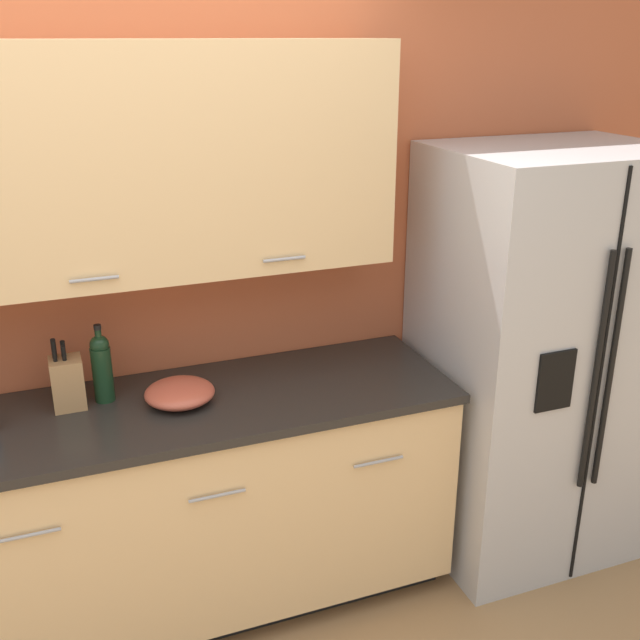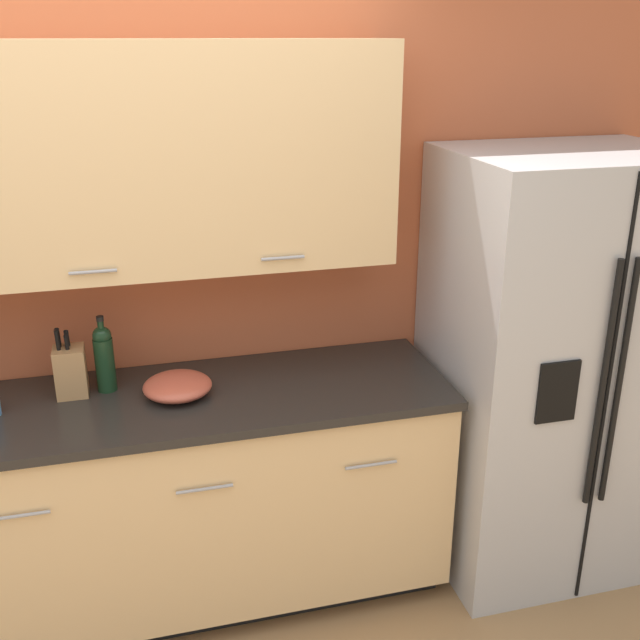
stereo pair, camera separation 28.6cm
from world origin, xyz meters
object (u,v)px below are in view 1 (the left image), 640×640
object	(u,v)px
mixing_bowl	(180,393)
refrigerator	(538,357)
wine_bottle	(102,366)
knife_block	(67,382)

from	to	relation	value
mixing_bowl	refrigerator	bearing A→B (deg)	-2.34
wine_bottle	mixing_bowl	size ratio (longest dim) A/B	1.16
refrigerator	knife_block	distance (m)	1.94
refrigerator	wine_bottle	distance (m)	1.82
refrigerator	wine_bottle	bearing A→B (deg)	174.24
wine_bottle	mixing_bowl	world-z (taller)	wine_bottle
wine_bottle	refrigerator	bearing A→B (deg)	-5.76
knife_block	wine_bottle	bearing A→B (deg)	4.39
knife_block	refrigerator	bearing A→B (deg)	-5.10
knife_block	wine_bottle	distance (m)	0.13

